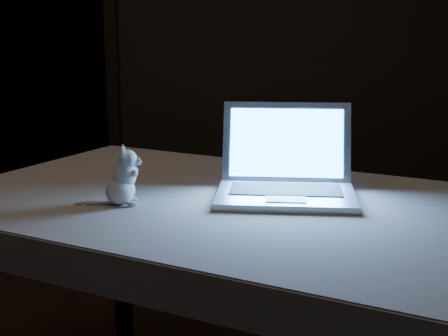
# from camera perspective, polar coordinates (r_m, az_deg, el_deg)

# --- Properties ---
(back_wall) EXTENTS (4.50, 0.04, 2.60)m
(back_wall) POSITION_cam_1_polar(r_m,az_deg,el_deg) (4.31, -1.77, 12.78)
(back_wall) COLOR black
(back_wall) RESTS_ON ground
(doorway) EXTENTS (1.06, 0.36, 2.13)m
(doorway) POSITION_cam_1_polar(r_m,az_deg,el_deg) (4.57, -15.80, 9.36)
(doorway) COLOR black
(doorway) RESTS_ON back_wall
(table) EXTENTS (1.71, 1.44, 0.78)m
(table) POSITION_cam_1_polar(r_m,az_deg,el_deg) (2.03, -0.85, -13.48)
(table) COLOR black
(table) RESTS_ON floor
(tablecloth) EXTENTS (1.75, 1.36, 0.10)m
(tablecloth) POSITION_cam_1_polar(r_m,az_deg,el_deg) (1.91, -3.61, -4.04)
(tablecloth) COLOR #BDAC99
(tablecloth) RESTS_ON table
(laptop) EXTENTS (0.40, 0.35, 0.27)m
(laptop) POSITION_cam_1_polar(r_m,az_deg,el_deg) (1.84, 5.53, 1.26)
(laptop) COLOR #ADADB3
(laptop) RESTS_ON tablecloth
(plush_mouse) EXTENTS (0.13, 0.13, 0.16)m
(plush_mouse) POSITION_cam_1_polar(r_m,az_deg,el_deg) (1.81, -9.14, -0.68)
(plush_mouse) COLOR silver
(plush_mouse) RESTS_ON tablecloth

